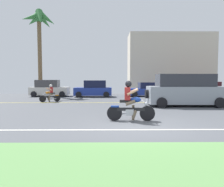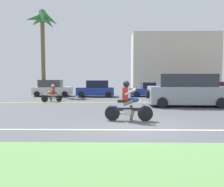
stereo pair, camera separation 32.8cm
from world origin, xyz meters
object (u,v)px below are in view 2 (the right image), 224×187
Objects in this scene: parked_car_2 at (152,90)px; palm_tree_0 at (43,26)px; parked_car_3 at (212,90)px; motorcyclist_distant at (52,94)px; parked_car_1 at (96,89)px; parked_car_0 at (52,89)px; suv_nearby at (186,91)px; motorcyclist at (128,104)px.

palm_tree_0 is at bearing 174.95° from parked_car_2.
motorcyclist_distant is (-14.66, -5.08, -0.13)m from parked_car_3.
parked_car_1 reaches higher than parked_car_3.
parked_car_2 is 13.31m from palm_tree_0.
motorcyclist_distant is (1.55, -5.31, -0.20)m from parked_car_0.
parked_car_0 is at bearing 144.41° from suv_nearby.
suv_nearby is (4.06, 4.95, 0.29)m from motorcyclist.
parked_car_2 is 1.12× the size of parked_car_3.
palm_tree_0 is at bearing 139.29° from parked_car_0.
motorcyclist is 0.22× the size of palm_tree_0.
parked_car_1 is at bearing 101.33° from motorcyclist.
parked_car_1 is 0.82× the size of parked_car_2.
motorcyclist is 9.35m from motorcyclist_distant.
palm_tree_0 is (-1.20, 1.03, 6.55)m from parked_car_0.
suv_nearby is at bearing -35.59° from parked_car_0.
suv_nearby is 3.54× the size of motorcyclist_distant.
motorcyclist is at bearing -125.94° from parked_car_3.
motorcyclist_distant is (-3.01, -4.71, -0.18)m from parked_car_1.
parked_car_0 is 5.53m from motorcyclist_distant.
palm_tree_0 reaches higher than parked_car_1.
parked_car_0 is 0.95× the size of parked_car_3.
palm_tree_0 is 9.67m from motorcyclist_distant.
parked_car_3 is at bearing 1.83° from parked_car_1.
motorcyclist_distant is at bearing -160.88° from parked_car_3.
parked_car_3 is (5.93, -0.25, 0.03)m from parked_car_2.
parked_car_1 is (4.56, -0.60, -0.02)m from parked_car_0.
motorcyclist_distant is (-8.72, -5.33, -0.10)m from parked_car_2.
palm_tree_0 is at bearing 143.88° from suv_nearby.
suv_nearby reaches higher than parked_car_0.
palm_tree_0 is (-11.48, 1.01, 6.66)m from parked_car_2.
parked_car_0 is 1.05× the size of parked_car_1.
parked_car_2 is at bearing 31.41° from motorcyclist_distant.
parked_car_0 reaches higher than motorcyclist_distant.
parked_car_0 is 6.74m from palm_tree_0.
motorcyclist reaches higher than parked_car_2.
parked_car_0 is at bearing -179.88° from parked_car_2.
parked_car_3 is (16.21, -0.23, -0.07)m from parked_car_0.
suv_nearby is at bearing -36.12° from palm_tree_0.
parked_car_2 reaches higher than motorcyclist_distant.
parked_car_2 is (5.71, 0.62, -0.08)m from parked_car_1.
suv_nearby is at bearing 50.66° from motorcyclist.
parked_car_0 is 2.68× the size of motorcyclist_distant.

